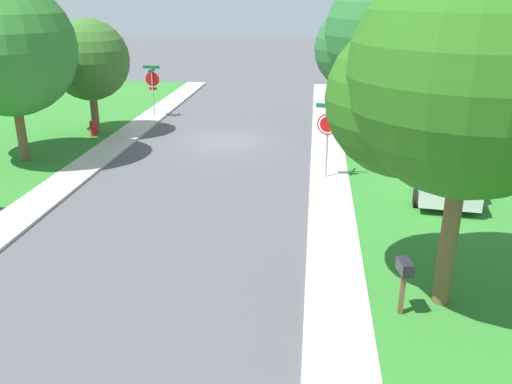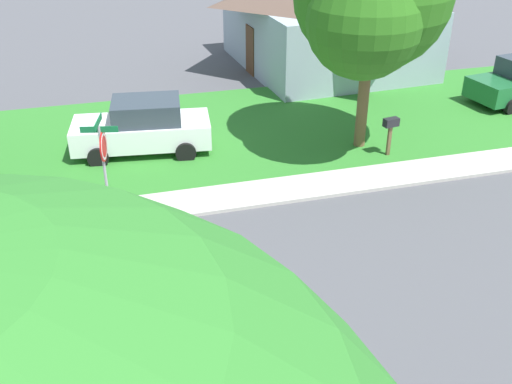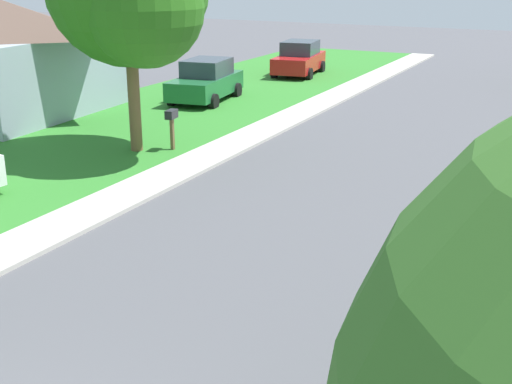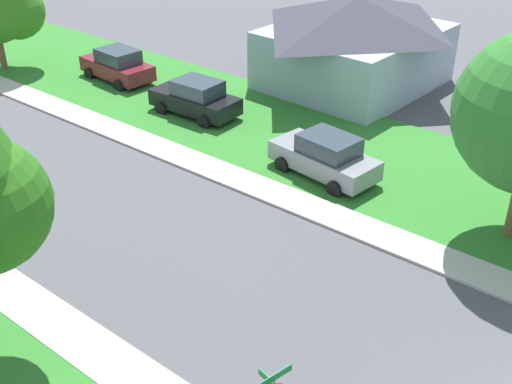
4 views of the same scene
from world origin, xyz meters
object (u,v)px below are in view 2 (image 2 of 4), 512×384
stop_sign_far_corner (103,152)px  house_left_setback (327,14)px  mailbox (391,127)px  car_white_far_down_street (143,127)px

stop_sign_far_corner → house_left_setback: bearing=137.4°
mailbox → stop_sign_far_corner: bearing=-80.5°
stop_sign_far_corner → mailbox: bearing=99.5°
stop_sign_far_corner → house_left_setback: size_ratio=0.29×
stop_sign_far_corner → car_white_far_down_street: stop_sign_far_corner is taller
car_white_far_down_street → house_left_setback: bearing=129.1°
car_white_far_down_street → mailbox: bearing=71.7°
car_white_far_down_street → stop_sign_far_corner: bearing=-18.4°
stop_sign_far_corner → car_white_far_down_street: (-3.89, 1.30, -1.01)m
car_white_far_down_street → house_left_setback: (-7.35, 9.03, 1.50)m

